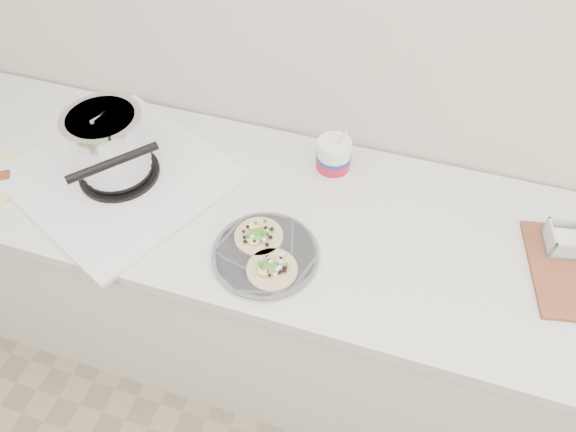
% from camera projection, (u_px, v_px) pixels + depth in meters
% --- Properties ---
extents(counter, '(2.44, 0.66, 0.90)m').
position_uv_depth(counter, '(283.00, 291.00, 1.79)').
color(counter, silver).
rests_on(counter, ground).
extents(stove, '(0.74, 0.72, 0.27)m').
position_uv_depth(stove, '(114.00, 155.00, 1.45)').
color(stove, silver).
rests_on(stove, counter).
extents(taco_plate, '(0.28, 0.28, 0.04)m').
position_uv_depth(taco_plate, '(265.00, 252.00, 1.32)').
color(taco_plate, '#56585D').
rests_on(taco_plate, counter).
extents(tub, '(0.10, 0.10, 0.23)m').
position_uv_depth(tub, '(334.00, 156.00, 1.48)').
color(tub, white).
rests_on(tub, counter).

